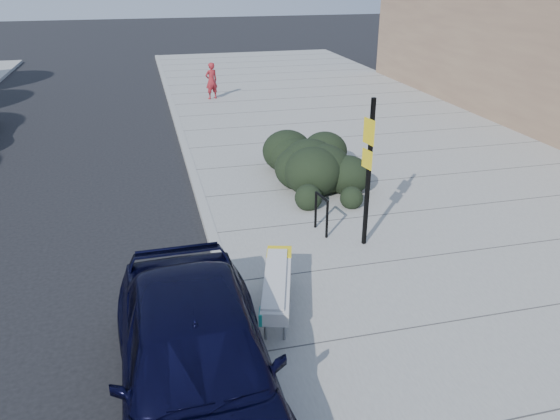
{
  "coord_description": "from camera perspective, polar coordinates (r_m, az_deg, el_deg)",
  "views": [
    {
      "loc": [
        -1.12,
        -6.2,
        5.21
      ],
      "look_at": [
        1.2,
        2.96,
        1.0
      ],
      "focal_mm": 35.0,
      "sensor_mm": 36.0,
      "label": 1
    }
  ],
  "objects": [
    {
      "name": "ground",
      "position": [
        8.18,
        -3.18,
        -15.62
      ],
      "size": [
        120.0,
        120.0,
        0.0
      ],
      "primitive_type": "plane",
      "color": "black",
      "rests_on": "ground"
    },
    {
      "name": "sidewalk_near",
      "position": [
        14.03,
        15.58,
        1.62
      ],
      "size": [
        11.2,
        50.0,
        0.15
      ],
      "primitive_type": "cube",
      "color": "gray",
      "rests_on": "ground"
    },
    {
      "name": "bike_rack",
      "position": [
        11.22,
        4.35,
        -0.04
      ],
      "size": [
        0.13,
        0.56,
        0.83
      ],
      "rotation": [
        0.0,
        0.0,
        0.15
      ],
      "color": "black",
      "rests_on": "sidewalk_near"
    },
    {
      "name": "pedestrian",
      "position": [
        23.49,
        -7.18,
        13.25
      ],
      "size": [
        0.64,
        0.53,
        1.5
      ],
      "primitive_type": "imported",
      "rotation": [
        0.0,
        0.0,
        3.51
      ],
      "color": "maroon",
      "rests_on": "sidewalk_near"
    },
    {
      "name": "curb_near",
      "position": [
        12.37,
        -7.72,
        -0.7
      ],
      "size": [
        0.22,
        50.0,
        0.17
      ],
      "primitive_type": "cube",
      "color": "#9E9E99",
      "rests_on": "ground"
    },
    {
      "name": "bench",
      "position": [
        8.71,
        -0.31,
        -7.62
      ],
      "size": [
        0.99,
        2.09,
        0.62
      ],
      "rotation": [
        0.0,
        0.0,
        -0.29
      ],
      "color": "gray",
      "rests_on": "sidewalk_near"
    },
    {
      "name": "sign_post",
      "position": [
        10.43,
        9.22,
        4.59
      ],
      "size": [
        0.14,
        0.34,
        2.93
      ],
      "rotation": [
        0.0,
        0.0,
        0.19
      ],
      "color": "black",
      "rests_on": "sidewalk_near"
    },
    {
      "name": "hedge",
      "position": [
        13.91,
        4.37,
        5.55
      ],
      "size": [
        2.68,
        3.93,
        1.34
      ],
      "primitive_type": "ellipsoid",
      "rotation": [
        0.0,
        0.0,
        -0.27
      ],
      "color": "black",
      "rests_on": "sidewalk_near"
    },
    {
      "name": "sedan_navy",
      "position": [
        6.98,
        -8.73,
        -15.16
      ],
      "size": [
        2.03,
        4.92,
        1.67
      ],
      "primitive_type": "imported",
      "rotation": [
        0.0,
        0.0,
        0.01
      ],
      "color": "black",
      "rests_on": "ground"
    }
  ]
}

